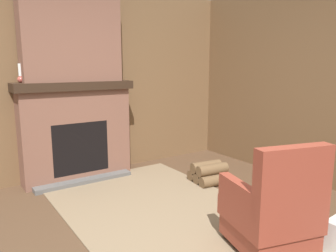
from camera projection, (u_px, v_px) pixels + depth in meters
name	position (u px, v px, depth m)	size (l,w,h in m)	color
wood_panel_wall_left	(69.00, 82.00, 4.51)	(0.06, 5.65, 2.67)	brown
fireplace_hearth	(77.00, 132.00, 4.46)	(0.54, 1.55, 1.35)	brown
chimney_breast	(71.00, 31.00, 4.23)	(0.29, 1.28, 1.30)	brown
area_rug	(191.00, 230.00, 3.13)	(3.95, 1.88, 0.01)	#7A664C
armchair	(272.00, 212.00, 2.71)	(0.79, 0.79, 0.97)	brown
firewood_stack	(209.00, 173.00, 4.41)	(0.50, 0.49, 0.27)	brown
oil_lamp_vase	(21.00, 76.00, 4.00)	(0.09, 0.09, 0.23)	#B24C42
storage_case	(110.00, 75.00, 4.66)	(0.14, 0.20, 0.15)	brown
decorative_plate_on_mantel	(75.00, 71.00, 4.39)	(0.07, 0.28, 0.28)	red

